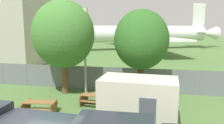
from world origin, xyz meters
TOP-DOWN VIEW (x-y plane):
  - perimeter_fence at (0.00, 10.75)m, footprint 56.07×0.07m
  - airplane at (-1.43, 46.38)m, footprint 44.99×37.81m
  - portable_cabin at (3.23, 4.51)m, footprint 4.32×2.56m
  - picnic_bench_near_cabin at (-3.03, 4.90)m, footprint 2.19×1.70m
  - picnic_bench_open_grass at (-0.03, 6.93)m, footprint 1.90×1.59m
  - tree_near_hangar at (-3.16, 9.26)m, footprint 4.93×4.93m
  - tree_left_of_cabin at (3.03, 9.07)m, footprint 4.03×4.03m
  - light_mast at (-1.42, 9.37)m, footprint 0.44×0.44m

SIDE VIEW (x-z plane):
  - picnic_bench_open_grass at x=-0.03m, z-range 0.09..0.85m
  - picnic_bench_near_cabin at x=-3.03m, z-range 0.10..0.86m
  - perimeter_fence at x=0.00m, z-range 0.00..2.04m
  - portable_cabin at x=3.23m, z-range 0.00..2.66m
  - airplane at x=-1.43m, z-range -2.05..9.55m
  - light_mast at x=-1.42m, z-range 0.83..7.69m
  - tree_left_of_cabin at x=3.03m, z-range 1.12..7.84m
  - tree_near_hangar at x=-3.16m, z-range 1.05..8.63m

